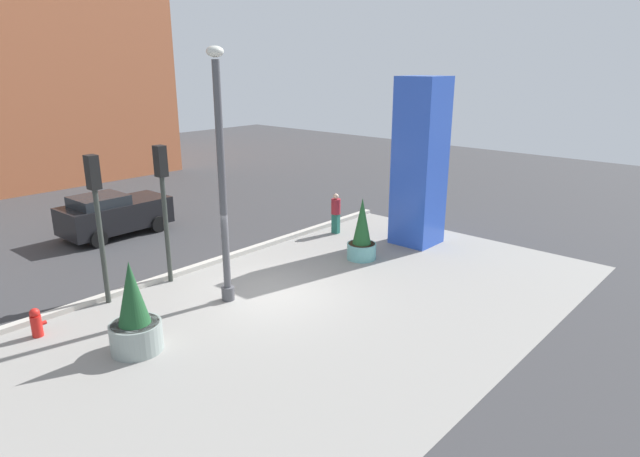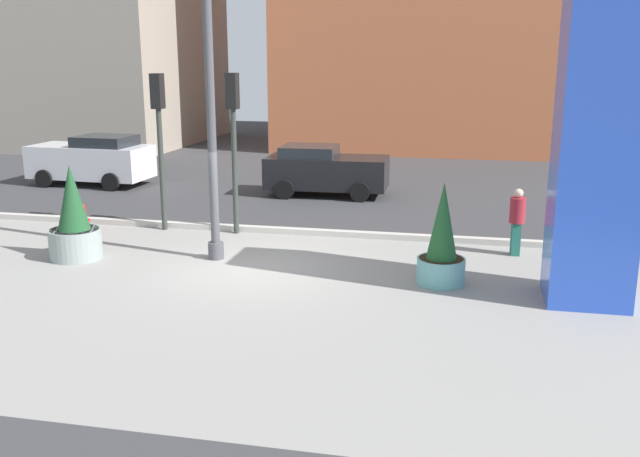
{
  "view_description": "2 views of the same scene",
  "coord_description": "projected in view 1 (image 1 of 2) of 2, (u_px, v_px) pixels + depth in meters",
  "views": [
    {
      "loc": [
        -9.77,
        -10.79,
        6.43
      ],
      "look_at": [
        1.7,
        -0.53,
        1.7
      ],
      "focal_mm": 30.38,
      "sensor_mm": 36.0,
      "label": 1
    },
    {
      "loc": [
        4.56,
        -14.24,
        4.61
      ],
      "look_at": [
        1.67,
        -0.66,
        1.15
      ],
      "focal_mm": 39.25,
      "sensor_mm": 36.0,
      "label": 2
    }
  ],
  "objects": [
    {
      "name": "potted_plant_near_right",
      "position": [
        134.0,
        318.0,
        12.38
      ],
      "size": [
        1.19,
        1.19,
        2.21
      ],
      "color": "gray",
      "rests_on": "ground_plane"
    },
    {
      "name": "fire_hydrant",
      "position": [
        36.0,
        323.0,
        13.16
      ],
      "size": [
        0.36,
        0.26,
        0.75
      ],
      "color": "red",
      "rests_on": "ground_plane"
    },
    {
      "name": "car_far_lane",
      "position": [
        114.0,
        214.0,
        20.83
      ],
      "size": [
        4.06,
        2.13,
        1.66
      ],
      "color": "black",
      "rests_on": "ground_plane"
    },
    {
      "name": "plaza_pavement",
      "position": [
        318.0,
        314.0,
        14.45
      ],
      "size": [
        18.0,
        10.0,
        0.02
      ],
      "primitive_type": "cube",
      "color": "gray",
      "rests_on": "ground_plane"
    },
    {
      "name": "traffic_light_far_side",
      "position": [
        97.0,
        205.0,
        14.32
      ],
      "size": [
        0.28,
        0.42,
        4.15
      ],
      "color": "#333833",
      "rests_on": "ground_plane"
    },
    {
      "name": "lamp_post",
      "position": [
        222.0,
        185.0,
        14.33
      ],
      "size": [
        0.44,
        0.44,
        6.83
      ],
      "color": "#4C4C51",
      "rests_on": "ground_plane"
    },
    {
      "name": "art_pillar_blue",
      "position": [
        420.0,
        163.0,
        19.33
      ],
      "size": [
        1.5,
        1.5,
        6.0
      ],
      "primitive_type": "cube",
      "color": "blue",
      "rests_on": "ground_plane"
    },
    {
      "name": "pedestrian_on_sidewalk",
      "position": [
        336.0,
        212.0,
        21.02
      ],
      "size": [
        0.39,
        0.39,
        1.6
      ],
      "color": "#236656",
      "rests_on": "ground_plane"
    },
    {
      "name": "curb_strip",
      "position": [
        202.0,
        265.0,
        17.69
      ],
      "size": [
        18.0,
        0.24,
        0.16
      ],
      "primitive_type": "cube",
      "color": "#B7B2A8",
      "rests_on": "ground_plane"
    },
    {
      "name": "traffic_light_corner",
      "position": [
        163.0,
        191.0,
        15.78
      ],
      "size": [
        0.28,
        0.42,
        4.17
      ],
      "color": "#333833",
      "rests_on": "ground_plane"
    },
    {
      "name": "potted_plant_curbside",
      "position": [
        362.0,
        235.0,
        18.27
      ],
      "size": [
        0.99,
        0.99,
        2.14
      ],
      "color": "#6BB2B2",
      "rests_on": "ground_plane"
    },
    {
      "name": "ground_plane",
      "position": [
        187.0,
        261.0,
        18.28
      ],
      "size": [
        60.0,
        60.0,
        0.0
      ],
      "primitive_type": "plane",
      "color": "#38383A"
    }
  ]
}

